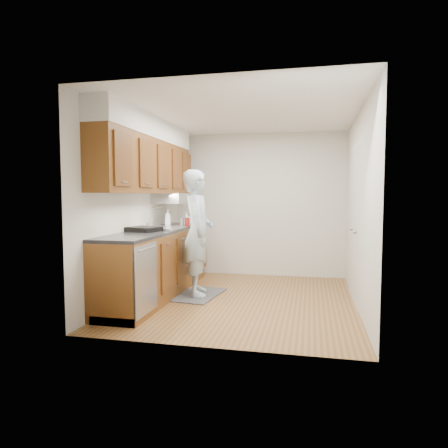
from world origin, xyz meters
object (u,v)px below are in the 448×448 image
soda_can (187,222)px  dish_rack (144,229)px  steel_can (182,222)px  soap_bottle_b (186,218)px  soap_bottle_a (168,218)px  person (198,224)px

soda_can → dish_rack: 1.01m
steel_can → soap_bottle_b: bearing=92.6°
soda_can → dish_rack: (-0.30, -0.96, -0.04)m
steel_can → dish_rack: steel_can is taller
soap_bottle_a → steel_can: size_ratio=2.10×
person → steel_can: bearing=19.9°
steel_can → soda_can: bearing=-1.8°
steel_can → dish_rack: size_ratio=0.32×
soap_bottle_b → person: bearing=-62.3°
soda_can → dish_rack: soda_can is taller
soap_bottle_b → steel_can: size_ratio=1.72×
soap_bottle_b → steel_can: bearing=-87.4°
soap_bottle_b → dish_rack: (-0.20, -1.24, -0.08)m
dish_rack → soap_bottle_a: bearing=105.1°
soda_can → steel_can: size_ratio=1.08×
soap_bottle_b → soda_can: 0.30m
person → soda_can: person is taller
person → soap_bottle_a: bearing=35.1°
soap_bottle_b → soap_bottle_a: bearing=-119.4°
person → dish_rack: size_ratio=5.08×
soap_bottle_b → soda_can: soap_bottle_b is taller
soda_can → soap_bottle_b: bearing=110.7°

